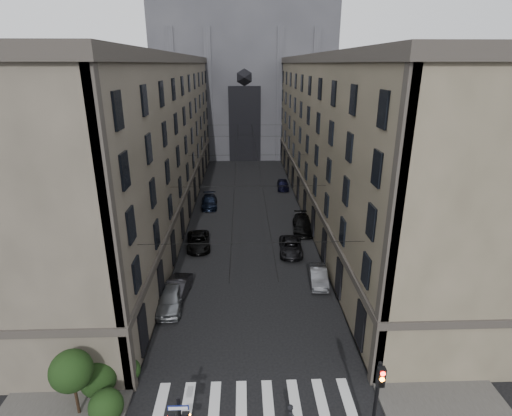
{
  "coord_description": "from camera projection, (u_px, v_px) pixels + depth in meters",
  "views": [
    {
      "loc": [
        -0.53,
        -12.3,
        17.88
      ],
      "look_at": [
        0.37,
        13.62,
        8.47
      ],
      "focal_mm": 28.0,
      "sensor_mm": 36.0,
      "label": 1
    }
  ],
  "objects": [
    {
      "name": "sidewalk_left",
      "position": [
        165.0,
        211.0,
        51.12
      ],
      "size": [
        7.0,
        80.0,
        0.15
      ],
      "primitive_type": "cube",
      "color": "#383533",
      "rests_on": "ground"
    },
    {
      "name": "zebra_crossing",
      "position": [
        255.0,
        402.0,
        22.37
      ],
      "size": [
        11.0,
        3.2,
        0.01
      ],
      "primitive_type": "cube",
      "color": "beige",
      "rests_on": "ground"
    },
    {
      "name": "car_right_near",
      "position": [
        318.0,
        276.0,
        34.27
      ],
      "size": [
        1.75,
        4.19,
        1.35
      ],
      "primitive_type": "imported",
      "rotation": [
        0.0,
        0.0,
        -0.08
      ],
      "color": "slate",
      "rests_on": "ground"
    },
    {
      "name": "building_left",
      "position": [
        135.0,
        139.0,
        47.86
      ],
      "size": [
        13.6,
        60.6,
        18.85
      ],
      "color": "#4B4439",
      "rests_on": "ground"
    },
    {
      "name": "car_right_midfar",
      "position": [
        303.0,
        225.0,
        44.96
      ],
      "size": [
        2.67,
        5.55,
        1.56
      ],
      "primitive_type": "imported",
      "rotation": [
        0.0,
        0.0,
        -0.09
      ],
      "color": "black",
      "rests_on": "ground"
    },
    {
      "name": "car_left_midnear",
      "position": [
        177.0,
        290.0,
        32.12
      ],
      "size": [
        2.13,
        4.62,
        1.47
      ],
      "primitive_type": "imported",
      "rotation": [
        0.0,
        0.0,
        -0.13
      ],
      "color": "black",
      "rests_on": "ground"
    },
    {
      "name": "building_right",
      "position": [
        356.0,
        138.0,
        48.74
      ],
      "size": [
        13.6,
        60.6,
        18.85
      ],
      "color": "brown",
      "rests_on": "ground"
    },
    {
      "name": "car_left_midfar",
      "position": [
        198.0,
        241.0,
        40.94
      ],
      "size": [
        2.79,
        5.19,
        1.38
      ],
      "primitive_type": "imported",
      "rotation": [
        0.0,
        0.0,
        0.1
      ],
      "color": "black",
      "rests_on": "ground"
    },
    {
      "name": "car_left_near",
      "position": [
        171.0,
        298.0,
        30.8
      ],
      "size": [
        1.98,
        4.77,
        1.62
      ],
      "primitive_type": "imported",
      "rotation": [
        0.0,
        0.0,
        0.02
      ],
      "color": "slate",
      "rests_on": "ground"
    },
    {
      "name": "car_right_midnear",
      "position": [
        291.0,
        247.0,
        39.77
      ],
      "size": [
        2.55,
        4.99,
        1.35
      ],
      "primitive_type": "imported",
      "rotation": [
        0.0,
        0.0,
        -0.07
      ],
      "color": "black",
      "rests_on": "ground"
    },
    {
      "name": "car_right_far",
      "position": [
        283.0,
        184.0,
        60.06
      ],
      "size": [
        1.89,
        4.28,
        1.43
      ],
      "primitive_type": "imported",
      "rotation": [
        0.0,
        0.0,
        -0.05
      ],
      "color": "black",
      "rests_on": "ground"
    },
    {
      "name": "car_left_far",
      "position": [
        209.0,
        202.0,
        52.64
      ],
      "size": [
        2.29,
        5.0,
        1.42
      ],
      "primitive_type": "imported",
      "rotation": [
        0.0,
        0.0,
        0.06
      ],
      "color": "black",
      "rests_on": "ground"
    },
    {
      "name": "shrub_cluster",
      "position": [
        93.0,
        381.0,
        21.47
      ],
      "size": [
        3.9,
        4.4,
        3.9
      ],
      "color": "black",
      "rests_on": "sidewalk_left"
    },
    {
      "name": "gothic_tower",
      "position": [
        244.0,
        64.0,
        82.01
      ],
      "size": [
        35.0,
        23.0,
        58.0
      ],
      "color": "#2D2D33",
      "rests_on": "ground"
    },
    {
      "name": "traffic_light_right",
      "position": [
        377.0,
        397.0,
        18.54
      ],
      "size": [
        0.34,
        0.5,
        5.2
      ],
      "color": "black",
      "rests_on": "ground"
    },
    {
      "name": "sidewalk_right",
      "position": [
        328.0,
        209.0,
        51.81
      ],
      "size": [
        7.0,
        80.0,
        0.15
      ],
      "primitive_type": "cube",
      "color": "#383533",
      "rests_on": "ground"
    },
    {
      "name": "tram_wires",
      "position": [
        247.0,
        156.0,
        48.67
      ],
      "size": [
        14.0,
        60.0,
        0.43
      ],
      "color": "black",
      "rests_on": "ground"
    }
  ]
}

